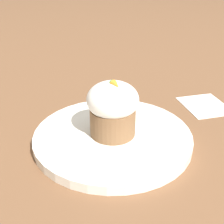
# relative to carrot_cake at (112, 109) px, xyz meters

# --- Properties ---
(ground_plane) EXTENTS (4.00, 4.00, 0.00)m
(ground_plane) POSITION_rel_carrot_cake_xyz_m (-0.00, 0.00, -0.06)
(ground_plane) COLOR brown
(dessert_plate) EXTENTS (0.26, 0.26, 0.02)m
(dessert_plate) POSITION_rel_carrot_cake_xyz_m (-0.00, 0.00, -0.05)
(dessert_plate) COLOR white
(dessert_plate) RESTS_ON ground_plane
(carrot_cake) EXTENTS (0.08, 0.08, 0.09)m
(carrot_cake) POSITION_rel_carrot_cake_xyz_m (0.00, 0.00, 0.00)
(carrot_cake) COLOR brown
(carrot_cake) RESTS_ON dessert_plate
(spoon) EXTENTS (0.11, 0.10, 0.01)m
(spoon) POSITION_rel_carrot_cake_xyz_m (-0.03, 0.01, -0.04)
(spoon) COLOR silver
(spoon) RESTS_ON dessert_plate
(paper_napkin) EXTENTS (0.12, 0.11, 0.00)m
(paper_napkin) POSITION_rel_carrot_cake_xyz_m (-0.02, 0.23, -0.06)
(paper_napkin) COLOR white
(paper_napkin) RESTS_ON ground_plane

